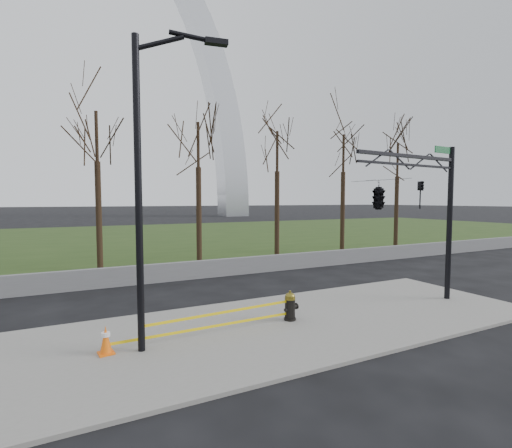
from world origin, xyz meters
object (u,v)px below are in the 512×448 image
traffic_signal_mast (394,195)px  fire_hydrant (290,306)px  street_light (147,171)px  traffic_cone (106,340)px

traffic_signal_mast → fire_hydrant: bearing=164.4°
street_light → traffic_signal_mast: bearing=6.8°
fire_hydrant → street_light: bearing=170.5°
street_light → traffic_signal_mast: size_ratio=1.37×
fire_hydrant → traffic_signal_mast: traffic_signal_mast is taller
traffic_cone → traffic_signal_mast: bearing=-3.8°
street_light → traffic_signal_mast: (8.13, -0.38, -0.55)m
traffic_cone → street_light: (1.06, -0.23, 4.24)m
traffic_signal_mast → street_light: bearing=173.5°
fire_hydrant → traffic_cone: bearing=167.2°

